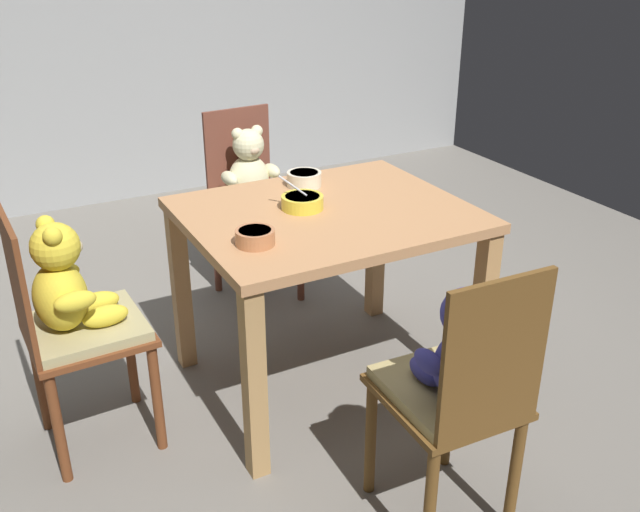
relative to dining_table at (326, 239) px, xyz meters
The scene contains 8 objects.
ground_plane 0.65m from the dining_table, ahead, with size 5.20×5.20×0.04m.
dining_table is the anchor object (origin of this frame).
teddy_chair_far_center 0.86m from the dining_table, 86.68° to the left, with size 0.39×0.39×0.92m.
teddy_chair_near_left 0.95m from the dining_table, behind, with size 0.41×0.39×0.90m.
teddy_chair_near_front 0.86m from the dining_table, 92.24° to the right, with size 0.38×0.41×0.92m.
porridge_bowl_yellow_center 0.17m from the dining_table, 142.75° to the left, with size 0.16×0.16×0.13m.
porridge_bowl_terracotta_near_left 0.42m from the dining_table, 155.13° to the right, with size 0.13×0.13×0.05m.
porridge_bowl_cream_far_center 0.32m from the dining_table, 80.22° to the left, with size 0.14×0.14×0.06m.
Camera 1 is at (-1.18, -2.18, 1.72)m, focal length 40.13 mm.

